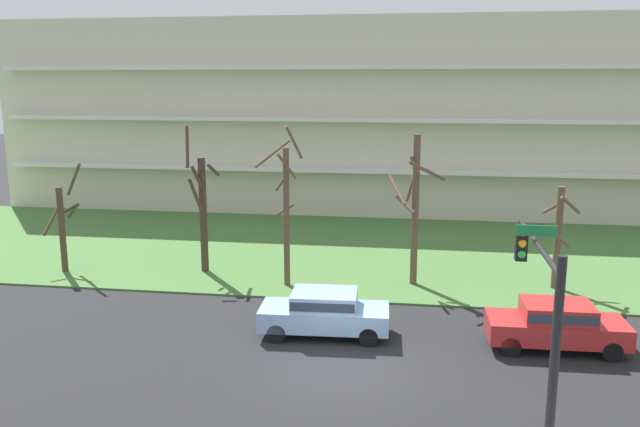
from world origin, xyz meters
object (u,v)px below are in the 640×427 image
object	(u,v)px
tree_far_left	(63,224)
tree_center	(286,209)
sedan_blue_center_left	(324,311)
sedan_red_near_left	(556,323)
traffic_signal_mast	(539,313)
tree_far_right	(558,236)
tree_right	(414,207)
tree_left	(202,208)

from	to	relation	value
tree_far_left	tree_center	bearing A→B (deg)	-2.93
tree_center	sedan_blue_center_left	size ratio (longest dim) A/B	1.53
sedan_red_near_left	sedan_blue_center_left	xyz separation A→B (m)	(-7.65, 0.00, 0.00)
sedan_blue_center_left	traffic_signal_mast	size ratio (longest dim) A/B	0.81
tree_far_right	tree_far_left	bearing A→B (deg)	-178.23
sedan_red_near_left	traffic_signal_mast	bearing A→B (deg)	73.37
tree_far_left	sedan_red_near_left	distance (m)	21.25
traffic_signal_mast	tree_far_left	bearing A→B (deg)	144.72
tree_right	sedan_blue_center_left	bearing A→B (deg)	-115.84
tree_center	tree_far_right	size ratio (longest dim) A/B	1.57
sedan_blue_center_left	tree_center	bearing A→B (deg)	-68.25
sedan_red_near_left	tree_far_right	bearing A→B (deg)	-102.13
tree_center	tree_right	world-z (taller)	tree_center
sedan_blue_center_left	traffic_signal_mast	bearing A→B (deg)	124.67
tree_center	tree_far_right	xyz separation A→B (m)	(11.22, 1.20, -1.04)
tree_center	sedan_blue_center_left	xyz separation A→B (m)	(2.37, -5.17, -2.51)
tree_right	sedan_blue_center_left	world-z (taller)	tree_right
tree_center	traffic_signal_mast	bearing A→B (deg)	-57.30
tree_left	sedan_blue_center_left	size ratio (longest dim) A/B	1.48
tree_left	tree_right	size ratio (longest dim) A/B	1.03
tree_right	traffic_signal_mast	xyz separation A→B (m)	(2.73, -13.39, 0.35)
tree_left	sedan_red_near_left	world-z (taller)	tree_left
tree_far_left	tree_right	xyz separation A→B (m)	(15.70, 0.35, 1.18)
traffic_signal_mast	tree_far_right	bearing A→B (deg)	76.88
sedan_blue_center_left	sedan_red_near_left	bearing A→B (deg)	177.06
tree_center	tree_right	bearing A→B (deg)	9.46
tree_left	sedan_blue_center_left	xyz separation A→B (m)	(6.50, -6.56, -2.16)
tree_far_left	tree_far_right	size ratio (longest dim) A/B	1.15
tree_far_right	sedan_red_near_left	bearing A→B (deg)	-100.69
sedan_blue_center_left	tree_far_right	bearing A→B (deg)	-147.21
tree_right	traffic_signal_mast	world-z (taller)	tree_right
tree_right	tree_far_right	xyz separation A→B (m)	(5.92, 0.32, -1.11)
tree_right	tree_far_left	bearing A→B (deg)	-178.72
sedan_red_near_left	sedan_blue_center_left	world-z (taller)	same
tree_far_left	traffic_signal_mast	size ratio (longest dim) A/B	0.91
tree_center	tree_far_right	distance (m)	11.34
traffic_signal_mast	tree_left	bearing A→B (deg)	131.17
tree_left	tree_right	bearing A→B (deg)	-3.08
tree_far_left	sedan_blue_center_left	size ratio (longest dim) A/B	1.13
tree_left	tree_center	distance (m)	4.37
tree_right	sedan_red_near_left	world-z (taller)	tree_right
tree_right	sedan_red_near_left	size ratio (longest dim) A/B	1.46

